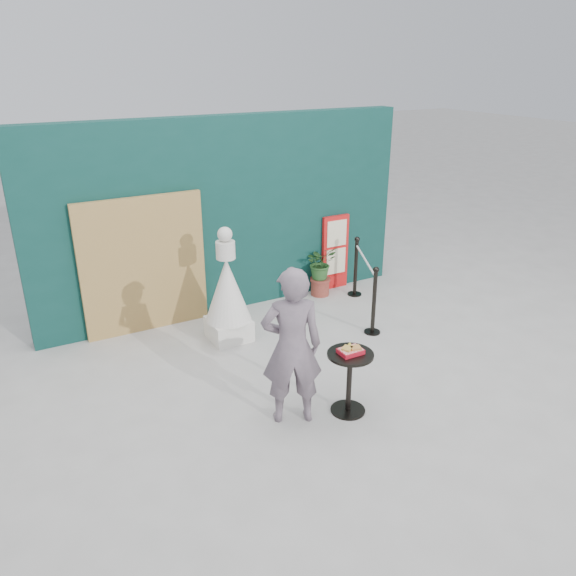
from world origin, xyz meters
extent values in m
plane|color=#ADAAA5|center=(0.00, 0.00, 0.00)|extent=(60.00, 60.00, 0.00)
cube|color=#0B332E|center=(0.00, 3.15, 1.50)|extent=(6.00, 0.30, 3.00)
cube|color=tan|center=(-1.40, 2.94, 1.00)|extent=(1.80, 0.08, 2.00)
imported|color=slate|center=(-0.65, -0.06, 0.91)|extent=(0.78, 0.65, 1.81)
cube|color=red|center=(1.90, 2.96, 0.65)|extent=(0.50, 0.06, 1.30)
cube|color=beige|center=(1.90, 2.92, 1.00)|extent=(0.38, 0.02, 0.45)
cube|color=beige|center=(1.90, 2.92, 0.50)|extent=(0.38, 0.02, 0.45)
cube|color=red|center=(1.90, 2.92, 0.15)|extent=(0.38, 0.02, 0.18)
cube|color=silver|center=(-0.49, 2.07, 0.15)|extent=(0.56, 0.56, 0.31)
cone|color=silver|center=(-0.49, 2.07, 0.76)|extent=(0.65, 0.65, 0.92)
cylinder|color=silver|center=(-0.49, 2.07, 1.34)|extent=(0.26, 0.26, 0.24)
sphere|color=silver|center=(-0.49, 2.07, 1.57)|extent=(0.20, 0.20, 0.20)
cylinder|color=black|center=(-0.02, -0.25, 0.01)|extent=(0.40, 0.40, 0.02)
cylinder|color=black|center=(-0.02, -0.25, 0.36)|extent=(0.06, 0.06, 0.72)
cylinder|color=black|center=(-0.02, -0.25, 0.73)|extent=(0.52, 0.52, 0.03)
cube|color=red|center=(-0.02, -0.25, 0.78)|extent=(0.26, 0.19, 0.05)
cube|color=red|center=(-0.02, -0.25, 0.80)|extent=(0.24, 0.17, 0.00)
cube|color=#DCB850|center=(-0.06, -0.24, 0.82)|extent=(0.15, 0.14, 0.02)
cube|color=#BE7A45|center=(0.03, -0.27, 0.82)|extent=(0.13, 0.13, 0.02)
cone|color=yellow|center=(0.00, -0.20, 0.83)|extent=(0.06, 0.06, 0.06)
cylinder|color=#963B31|center=(1.51, 2.80, 0.13)|extent=(0.31, 0.31, 0.26)
cylinder|color=brown|center=(1.51, 2.80, 0.28)|extent=(0.34, 0.34, 0.04)
imported|color=#265122|center=(1.51, 2.80, 0.58)|extent=(0.51, 0.44, 0.56)
cylinder|color=black|center=(1.43, 1.21, 0.01)|extent=(0.24, 0.24, 0.02)
cylinder|color=black|center=(1.43, 1.21, 0.48)|extent=(0.06, 0.06, 0.96)
sphere|color=black|center=(1.43, 1.21, 0.99)|extent=(0.09, 0.09, 0.09)
cylinder|color=black|center=(2.03, 2.51, 0.01)|extent=(0.24, 0.24, 0.02)
cylinder|color=black|center=(2.03, 2.51, 0.48)|extent=(0.06, 0.06, 0.96)
sphere|color=black|center=(2.03, 2.51, 0.99)|extent=(0.09, 0.09, 0.09)
cylinder|color=silver|center=(1.73, 1.86, 0.88)|extent=(0.63, 1.31, 0.03)
camera|label=1|loc=(-3.25, -4.67, 3.77)|focal=35.00mm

